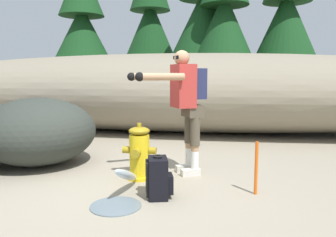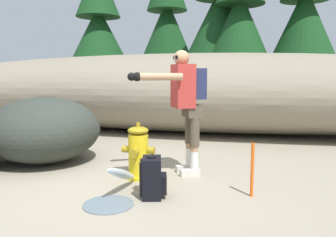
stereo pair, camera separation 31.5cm
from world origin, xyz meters
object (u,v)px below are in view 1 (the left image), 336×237
utility_worker (185,97)px  survey_stake (256,168)px  fire_hydrant (139,153)px  spare_backpack (158,178)px  boulder_large (38,131)px

utility_worker → survey_stake: (0.88, -0.64, -0.74)m
fire_hydrant → spare_backpack: 0.73m
fire_hydrant → survey_stake: size_ratio=1.20×
spare_backpack → boulder_large: (-2.04, 1.06, 0.28)m
fire_hydrant → boulder_large: bearing=165.2°
spare_backpack → survey_stake: size_ratio=0.78×
utility_worker → boulder_large: utility_worker is taller
spare_backpack → fire_hydrant: bearing=105.7°
utility_worker → survey_stake: bearing=115.4°
boulder_large → survey_stake: (3.10, -0.78, -0.20)m
spare_backpack → boulder_large: boulder_large is taller
fire_hydrant → utility_worker: 0.94m
spare_backpack → utility_worker: bearing=64.1°
boulder_large → survey_stake: 3.20m
utility_worker → boulder_large: 2.28m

